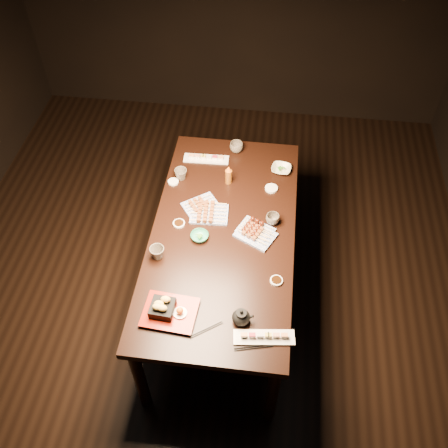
{
  "coord_description": "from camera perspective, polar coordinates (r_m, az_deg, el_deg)",
  "views": [
    {
      "loc": [
        0.42,
        -1.83,
        3.16
      ],
      "look_at": [
        0.16,
        0.23,
        0.77
      ],
      "focal_mm": 40.0,
      "sensor_mm": 36.0,
      "label": 1
    }
  ],
  "objects": [
    {
      "name": "ground",
      "position": [
        3.67,
        -2.97,
        -10.42
      ],
      "size": [
        5.0,
        5.0,
        0.0
      ],
      "primitive_type": "plane",
      "color": "black",
      "rests_on": "ground"
    },
    {
      "name": "dining_table",
      "position": [
        3.44,
        -0.1,
        -4.94
      ],
      "size": [
        0.99,
        1.84,
        0.75
      ],
      "primitive_type": "cube",
      "rotation": [
        0.0,
        0.0,
        0.05
      ],
      "color": "black",
      "rests_on": "ground"
    },
    {
      "name": "sushi_platter_near",
      "position": [
        2.72,
        4.61,
        -12.65
      ],
      "size": [
        0.33,
        0.13,
        0.04
      ],
      "primitive_type": null,
      "rotation": [
        0.0,
        0.0,
        0.12
      ],
      "color": "white",
      "rests_on": "dining_table"
    },
    {
      "name": "sushi_platter_far",
      "position": [
        3.61,
        -2.05,
        7.62
      ],
      "size": [
        0.33,
        0.1,
        0.04
      ],
      "primitive_type": null,
      "rotation": [
        0.0,
        0.0,
        3.17
      ],
      "color": "white",
      "rests_on": "dining_table"
    },
    {
      "name": "yakitori_plate_center",
      "position": [
        3.22,
        -1.71,
        1.42
      ],
      "size": [
        0.25,
        0.19,
        0.06
      ],
      "primitive_type": null,
      "rotation": [
        0.0,
        0.0,
        0.05
      ],
      "color": "#828EB6",
      "rests_on": "dining_table"
    },
    {
      "name": "yakitori_plate_right",
      "position": [
        3.11,
        3.64,
        -1.0
      ],
      "size": [
        0.29,
        0.26,
        0.06
      ],
      "primitive_type": null,
      "rotation": [
        0.0,
        0.0,
        -0.47
      ],
      "color": "#828EB6",
      "rests_on": "dining_table"
    },
    {
      "name": "yakitori_plate_left",
      "position": [
        3.27,
        -2.69,
        2.36
      ],
      "size": [
        0.28,
        0.26,
        0.06
      ],
      "primitive_type": null,
      "rotation": [
        0.0,
        0.0,
        0.63
      ],
      "color": "#828EB6",
      "rests_on": "dining_table"
    },
    {
      "name": "tsukune_plate",
      "position": [
        3.14,
        3.64,
        -0.5
      ],
      "size": [
        0.26,
        0.23,
        0.05
      ],
      "primitive_type": null,
      "rotation": [
        0.0,
        0.0,
        -0.44
      ],
      "color": "#828EB6",
      "rests_on": "dining_table"
    },
    {
      "name": "edamame_bowl_green",
      "position": [
        3.1,
        -2.81,
        -1.43
      ],
      "size": [
        0.15,
        0.15,
        0.04
      ],
      "primitive_type": "imported",
      "rotation": [
        0.0,
        0.0,
        0.48
      ],
      "color": "#2E8D65",
      "rests_on": "dining_table"
    },
    {
      "name": "edamame_bowl_cream",
      "position": [
        3.55,
        6.55,
        6.24
      ],
      "size": [
        0.15,
        0.15,
        0.03
      ],
      "primitive_type": "imported",
      "rotation": [
        0.0,
        0.0,
        -0.15
      ],
      "color": "beige",
      "rests_on": "dining_table"
    },
    {
      "name": "tempura_tray",
      "position": [
        2.77,
        -6.27,
        -9.6
      ],
      "size": [
        0.31,
        0.25,
        0.11
      ],
      "primitive_type": null,
      "rotation": [
        0.0,
        0.0,
        -0.07
      ],
      "color": "black",
      "rests_on": "dining_table"
    },
    {
      "name": "teacup_near_left",
      "position": [
        3.02,
        -7.63,
        -3.28
      ],
      "size": [
        0.1,
        0.1,
        0.08
      ],
      "primitive_type": "imported",
      "rotation": [
        0.0,
        0.0,
        -0.08
      ],
      "color": "#51493E",
      "rests_on": "dining_table"
    },
    {
      "name": "teacup_mid_right",
      "position": [
        3.19,
        5.57,
        0.56
      ],
      "size": [
        0.1,
        0.1,
        0.07
      ],
      "primitive_type": "imported",
      "rotation": [
        0.0,
        0.0,
        0.22
      ],
      "color": "#51493E",
      "rests_on": "dining_table"
    },
    {
      "name": "teacup_far_left",
      "position": [
        3.46,
        -4.95,
        5.69
      ],
      "size": [
        0.11,
        0.11,
        0.08
      ],
      "primitive_type": "imported",
      "rotation": [
        0.0,
        0.0,
        -0.27
      ],
      "color": "#51493E",
      "rests_on": "dining_table"
    },
    {
      "name": "teacup_far_right",
      "position": [
        3.67,
        1.42,
        8.77
      ],
      "size": [
        0.11,
        0.11,
        0.08
      ],
      "primitive_type": "imported",
      "rotation": [
        0.0,
        0.0,
        0.2
      ],
      "color": "#51493E",
      "rests_on": "dining_table"
    },
    {
      "name": "teapot",
      "position": [
        2.74,
        1.97,
        -10.48
      ],
      "size": [
        0.13,
        0.13,
        0.1
      ],
      "primitive_type": null,
      "rotation": [
        0.0,
        0.0,
        0.09
      ],
      "color": "black",
      "rests_on": "dining_table"
    },
    {
      "name": "condiment_bottle",
      "position": [
        3.4,
        0.53,
        5.67
      ],
      "size": [
        0.05,
        0.05,
        0.14
      ],
      "primitive_type": "cylinder",
      "rotation": [
        0.0,
        0.0,
        0.13
      ],
      "color": "brown",
      "rests_on": "dining_table"
    },
    {
      "name": "sauce_dish_west",
      "position": [
        3.2,
        -5.17,
        0.05
      ],
      "size": [
        0.1,
        0.1,
        0.01
      ],
      "primitive_type": "cylinder",
      "rotation": [
        0.0,
        0.0,
        -0.32
      ],
      "color": "white",
      "rests_on": "dining_table"
    },
    {
      "name": "sauce_dish_east",
      "position": [
        3.41,
        5.43,
        4.07
      ],
      "size": [
        0.11,
        0.11,
        0.02
      ],
      "primitive_type": "cylinder",
      "rotation": [
        0.0,
        0.0,
        -0.37
      ],
      "color": "white",
      "rests_on": "dining_table"
    },
    {
      "name": "sauce_dish_se",
      "position": [
        2.93,
        6.01,
        -6.46
      ],
      "size": [
        0.1,
        0.1,
        0.01
      ],
      "primitive_type": "cylinder",
      "rotation": [
        0.0,
        0.0,
        0.47
      ],
      "color": "white",
      "rests_on": "dining_table"
    },
    {
      "name": "sauce_dish_nw",
      "position": [
        3.46,
        -5.82,
        4.82
      ],
      "size": [
        0.08,
        0.08,
        0.01
      ],
      "primitive_type": "cylinder",
      "rotation": [
        0.0,
        0.0,
        -0.03
      ],
      "color": "white",
      "rests_on": "dining_table"
    },
    {
      "name": "chopsticks_near",
      "position": [
        2.75,
        -2.04,
        -11.96
      ],
      "size": [
        0.17,
        0.13,
        0.01
      ],
      "primitive_type": null,
      "rotation": [
        0.0,
        0.0,
        0.62
      ],
      "color": "black",
      "rests_on": "dining_table"
    },
    {
      "name": "chopsticks_se",
      "position": [
        2.7,
        3.37,
        -13.89
      ],
      "size": [
        0.2,
        0.07,
        0.01
      ],
      "primitive_type": null,
      "rotation": [
        0.0,
        0.0,
        0.25
      ],
      "color": "black",
      "rests_on": "dining_table"
    }
  ]
}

